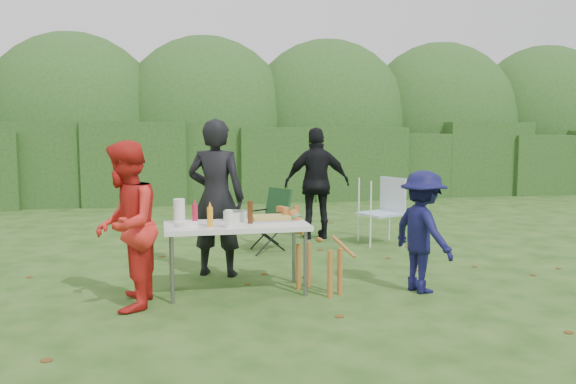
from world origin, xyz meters
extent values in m
plane|color=#1E4211|center=(0.00, 0.00, 0.00)|extent=(80.00, 80.00, 0.00)
cube|color=#23471C|center=(0.00, 8.00, 0.85)|extent=(22.00, 1.40, 1.70)
ellipsoid|color=#3D6628|center=(0.00, 9.60, 1.60)|extent=(20.00, 2.60, 3.20)
cube|color=silver|center=(-0.37, 0.26, 0.71)|extent=(1.50, 0.70, 0.05)
cylinder|color=slate|center=(-1.05, -0.02, 0.34)|extent=(0.04, 0.04, 0.69)
cylinder|color=slate|center=(0.31, -0.02, 0.34)|extent=(0.04, 0.04, 0.69)
cylinder|color=slate|center=(-1.05, 0.54, 0.34)|extent=(0.04, 0.04, 0.69)
cylinder|color=slate|center=(0.31, 0.54, 0.34)|extent=(0.04, 0.04, 0.69)
imported|color=black|center=(-0.51, 1.05, 0.92)|extent=(0.79, 0.66, 1.85)
imported|color=red|center=(-1.48, -0.08, 0.81)|extent=(0.70, 0.86, 1.63)
imported|color=black|center=(1.23, 3.06, 0.86)|extent=(1.04, 0.50, 1.73)
imported|color=#0F103E|center=(1.57, -0.10, 0.65)|extent=(0.69, 0.94, 1.30)
cube|color=#B7B7BA|center=(0.02, 0.38, 0.75)|extent=(0.45, 0.30, 0.02)
cube|color=gold|center=(0.02, 0.38, 0.78)|extent=(0.40, 0.26, 0.04)
cylinder|color=orange|center=(-0.66, 0.13, 0.84)|extent=(0.06, 0.06, 0.20)
cylinder|color=#B71839|center=(-0.80, 0.23, 0.85)|extent=(0.06, 0.06, 0.22)
cylinder|color=#47230F|center=(-0.23, 0.25, 0.86)|extent=(0.06, 0.06, 0.24)
cylinder|color=white|center=(-0.96, 0.40, 0.87)|extent=(0.12, 0.12, 0.26)
cylinder|color=white|center=(-0.47, 0.04, 0.83)|extent=(0.08, 0.08, 0.18)
cylinder|color=silver|center=(-0.36, 0.49, 0.79)|extent=(0.26, 0.26, 0.10)
cylinder|color=white|center=(-0.89, 0.21, 0.77)|extent=(0.24, 0.24, 0.05)
camera|label=1|loc=(-1.13, -6.04, 1.79)|focal=38.00mm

